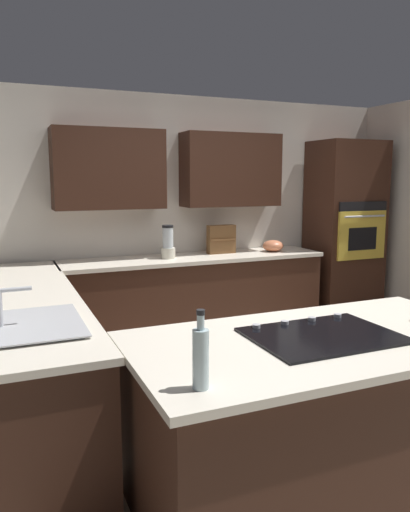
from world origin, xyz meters
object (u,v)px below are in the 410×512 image
at_px(sink_unit, 38,323).
at_px(mixing_bowl, 273,246).
at_px(spice_rack, 221,239).
at_px(cooktop, 323,335).
at_px(oil_bottle, 201,357).
at_px(wall_oven, 344,232).
at_px(blender, 168,244).

distance_m(sink_unit, mixing_bowl, 3.32).
xyz_separation_m(mixing_bowl, spice_rack, (0.60, -0.10, 0.09)).
xyz_separation_m(cooktop, oil_bottle, (0.83, 0.35, 0.12)).
distance_m(cooktop, oil_bottle, 0.91).
xyz_separation_m(wall_oven, blender, (2.25, 0.01, -0.03)).
height_order(sink_unit, oil_bottle, oil_bottle).
relative_size(cooktop, blender, 2.20).
bearing_deg(cooktop, wall_oven, -130.31).
bearing_deg(spice_rack, wall_oven, 177.00).
distance_m(cooktop, blender, 2.73).
bearing_deg(wall_oven, spice_rack, -3.00).
bearing_deg(wall_oven, sink_unit, 28.15).
height_order(spice_rack, oil_bottle, oil_bottle).
xyz_separation_m(wall_oven, oil_bottle, (3.16, 3.08, -0.05)).
bearing_deg(wall_oven, cooktop, 49.69).
height_order(cooktop, spice_rack, spice_rack).
distance_m(mixing_bowl, oil_bottle, 3.75).
relative_size(cooktop, oil_bottle, 2.38).
relative_size(wall_oven, oil_bottle, 6.75).
height_order(wall_oven, cooktop, wall_oven).
distance_m(wall_oven, cooktop, 3.59).
height_order(mixing_bowl, spice_rack, spice_rack).
distance_m(sink_unit, blender, 2.42).
height_order(sink_unit, spice_rack, spice_rack).
xyz_separation_m(wall_oven, spice_rack, (1.60, -0.08, -0.02)).
relative_size(cooktop, spice_rack, 2.43).
distance_m(wall_oven, spice_rack, 1.60).
distance_m(wall_oven, mixing_bowl, 1.01).
xyz_separation_m(wall_oven, cooktop, (2.32, 2.74, -0.17)).
distance_m(sink_unit, cooktop, 1.56).
height_order(mixing_bowl, oil_bottle, oil_bottle).
bearing_deg(spice_rack, blender, 8.61).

